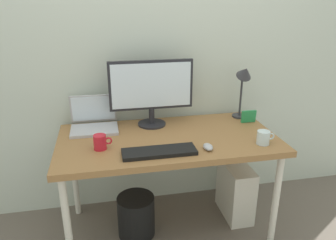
% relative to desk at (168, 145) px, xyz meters
% --- Properties ---
extents(ground_plane, '(6.00, 6.00, 0.00)m').
position_rel_desk_xyz_m(ground_plane, '(0.00, 0.00, -0.67)').
color(ground_plane, '#665B51').
extents(back_wall, '(4.40, 0.04, 2.60)m').
position_rel_desk_xyz_m(back_wall, '(0.00, 0.43, 0.63)').
color(back_wall, silver).
rests_on(back_wall, ground_plane).
extents(desk, '(1.43, 0.74, 0.73)m').
position_rel_desk_xyz_m(desk, '(0.00, 0.00, 0.00)').
color(desk, olive).
rests_on(desk, ground_plane).
extents(monitor, '(0.59, 0.20, 0.47)m').
position_rel_desk_xyz_m(monitor, '(-0.07, 0.24, 0.33)').
color(monitor, '#232328').
rests_on(monitor, desk).
extents(laptop, '(0.32, 0.26, 0.23)m').
position_rel_desk_xyz_m(laptop, '(-0.48, 0.25, 0.12)').
color(laptop, '#B2B2B7').
rests_on(laptop, desk).
extents(desk_lamp, '(0.11, 0.16, 0.42)m').
position_rel_desk_xyz_m(desk_lamp, '(0.62, 0.24, 0.36)').
color(desk_lamp, '#333338').
rests_on(desk_lamp, desk).
extents(keyboard, '(0.44, 0.14, 0.02)m').
position_rel_desk_xyz_m(keyboard, '(-0.10, -0.23, 0.07)').
color(keyboard, black).
rests_on(keyboard, desk).
extents(mouse, '(0.06, 0.09, 0.03)m').
position_rel_desk_xyz_m(mouse, '(0.20, -0.23, 0.08)').
color(mouse, '#B2B2B7').
rests_on(mouse, desk).
extents(coffee_mug, '(0.11, 0.08, 0.09)m').
position_rel_desk_xyz_m(coffee_mug, '(-0.44, -0.10, 0.11)').
color(coffee_mug, red).
rests_on(coffee_mug, desk).
extents(glass_cup, '(0.12, 0.08, 0.09)m').
position_rel_desk_xyz_m(glass_cup, '(0.57, -0.23, 0.10)').
color(glass_cup, silver).
rests_on(glass_cup, desk).
extents(photo_frame, '(0.11, 0.02, 0.09)m').
position_rel_desk_xyz_m(photo_frame, '(0.63, 0.14, 0.11)').
color(photo_frame, '#268C4C').
rests_on(photo_frame, desk).
extents(computer_tower, '(0.18, 0.36, 0.42)m').
position_rel_desk_xyz_m(computer_tower, '(0.54, 0.05, -0.46)').
color(computer_tower, silver).
rests_on(computer_tower, ground_plane).
extents(wastebasket, '(0.26, 0.26, 0.30)m').
position_rel_desk_xyz_m(wastebasket, '(-0.23, -0.02, -0.52)').
color(wastebasket, black).
rests_on(wastebasket, ground_plane).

